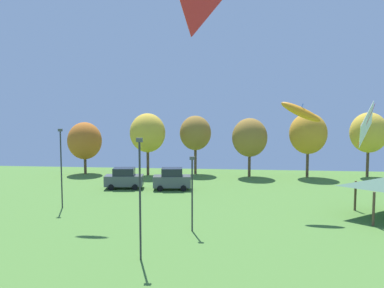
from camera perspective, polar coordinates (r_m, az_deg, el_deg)
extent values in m
ellipsoid|color=orange|center=(35.25, 14.99, 4.39)|extent=(3.64, 1.79, 2.21)
cube|color=blue|center=(35.25, 15.00, 4.75)|extent=(0.47, 0.24, 0.93)
cube|color=white|center=(30.44, 23.26, 2.51)|extent=(1.67, 3.01, 3.31)
cylinder|color=red|center=(30.42, 23.27, 2.50)|extent=(0.84, 0.80, 2.91)
cube|color=#4C5156|center=(45.86, -9.50, -5.06)|extent=(4.39, 2.39, 1.17)
cube|color=#1E232D|center=(45.69, -9.52, -3.84)|extent=(2.50, 2.01, 0.82)
cylinder|color=black|center=(44.87, -8.02, -6.03)|extent=(0.66, 0.30, 0.64)
cylinder|color=black|center=(46.72, -7.74, -5.58)|extent=(0.66, 0.30, 0.64)
cylinder|color=black|center=(45.25, -11.30, -5.98)|extent=(0.66, 0.30, 0.64)
cylinder|color=black|center=(47.08, -10.90, -5.54)|extent=(0.66, 0.30, 0.64)
cube|color=#4C5156|center=(44.66, -2.82, -5.24)|extent=(4.28, 2.40, 1.21)
cube|color=#1E232D|center=(44.49, -2.82, -3.93)|extent=(2.45, 2.01, 0.85)
cylinder|color=black|center=(43.83, -1.18, -6.24)|extent=(0.66, 0.30, 0.64)
cylinder|color=black|center=(45.69, -1.20, -5.78)|extent=(0.66, 0.30, 0.64)
cylinder|color=black|center=(43.89, -4.50, -6.24)|extent=(0.66, 0.30, 0.64)
cylinder|color=black|center=(45.75, -4.38, -5.78)|extent=(0.66, 0.30, 0.64)
cylinder|color=brown|center=(34.01, 24.14, -8.31)|extent=(0.20, 0.20, 2.60)
cylinder|color=brown|center=(38.36, 21.94, -6.75)|extent=(0.20, 0.20, 2.60)
cylinder|color=#2D2D33|center=(29.50, 0.02, -7.27)|extent=(0.12, 0.12, 5.22)
cube|color=#4C4C51|center=(29.04, 0.02, -2.00)|extent=(0.36, 0.20, 0.24)
cylinder|color=#2D2D33|center=(38.01, -17.87, -3.48)|extent=(0.12, 0.12, 6.86)
cube|color=#4C4C51|center=(37.66, -18.01, 1.87)|extent=(0.36, 0.20, 0.24)
cylinder|color=#2D2D33|center=(24.07, -7.30, -8.01)|extent=(0.12, 0.12, 6.96)
cube|color=#4C4C51|center=(23.52, -7.40, 0.56)|extent=(0.36, 0.20, 0.24)
cylinder|color=brown|center=(57.17, -14.76, -2.66)|extent=(0.36, 0.36, 2.78)
ellipsoid|color=#BC6623|center=(56.84, -14.83, 0.44)|extent=(4.58, 4.58, 5.03)
cylinder|color=brown|center=(54.33, -6.21, -2.33)|extent=(0.36, 0.36, 3.89)
ellipsoid|color=gold|center=(53.98, -6.25, 1.57)|extent=(4.69, 4.69, 5.16)
cylinder|color=brown|center=(55.07, 0.48, -2.16)|extent=(0.36, 0.36, 3.98)
ellipsoid|color=olive|center=(54.74, 0.48, 1.56)|extent=(4.23, 4.23, 4.65)
cylinder|color=brown|center=(53.40, 8.05, -2.74)|extent=(0.36, 0.36, 3.41)
ellipsoid|color=olive|center=(53.05, 8.09, 0.91)|extent=(4.55, 4.55, 5.01)
cylinder|color=brown|center=(54.57, 15.89, -2.48)|extent=(0.36, 0.36, 3.86)
ellipsoid|color=gold|center=(54.22, 15.99, 1.42)|extent=(4.79, 4.79, 5.27)
cylinder|color=brown|center=(57.41, 23.42, -2.27)|extent=(0.36, 0.36, 3.99)
ellipsoid|color=gold|center=(57.08, 23.55, 1.48)|extent=(4.72, 4.72, 5.19)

